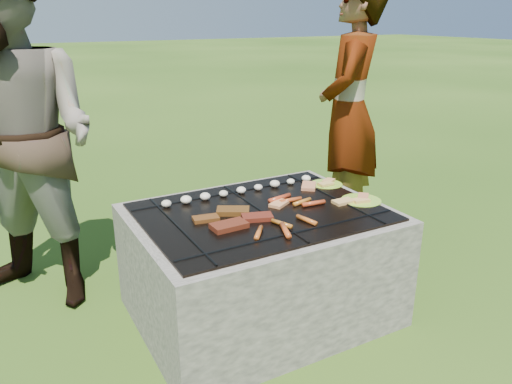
% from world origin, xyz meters
% --- Properties ---
extents(lawn, '(60.00, 60.00, 0.00)m').
position_xyz_m(lawn, '(0.00, 0.00, 0.00)').
color(lawn, '#264711').
rests_on(lawn, ground).
extents(fire_pit, '(1.30, 1.00, 0.62)m').
position_xyz_m(fire_pit, '(0.00, 0.00, 0.28)').
color(fire_pit, '#9D978B').
rests_on(fire_pit, ground).
extents(mushrooms, '(0.94, 0.06, 0.04)m').
position_xyz_m(mushrooms, '(0.01, 0.29, 0.63)').
color(mushrooms, beige).
rests_on(mushrooms, fire_pit).
extents(pork_slabs, '(0.38, 0.29, 0.03)m').
position_xyz_m(pork_slabs, '(-0.18, -0.05, 0.62)').
color(pork_slabs, brown).
rests_on(pork_slabs, fire_pit).
extents(sausages, '(0.56, 0.48, 0.03)m').
position_xyz_m(sausages, '(0.10, -0.12, 0.62)').
color(sausages, red).
rests_on(sausages, fire_pit).
extents(bread_on_grate, '(0.45, 0.41, 0.02)m').
position_xyz_m(bread_on_grate, '(0.35, 0.06, 0.62)').
color(bread_on_grate, tan).
rests_on(bread_on_grate, fire_pit).
extents(plate_far, '(0.24, 0.24, 0.03)m').
position_xyz_m(plate_far, '(0.56, 0.19, 0.61)').
color(plate_far, '#B9E536').
rests_on(plate_far, fire_pit).
extents(plate_near, '(0.25, 0.25, 0.03)m').
position_xyz_m(plate_near, '(0.56, -0.13, 0.61)').
color(plate_near, yellow).
rests_on(plate_near, fire_pit).
extents(cook, '(0.78, 0.78, 1.82)m').
position_xyz_m(cook, '(1.11, 0.69, 0.91)').
color(cook, gray).
rests_on(cook, ground).
extents(bystander, '(1.15, 1.16, 1.89)m').
position_xyz_m(bystander, '(-1.04, 0.75, 0.94)').
color(bystander, gray).
rests_on(bystander, ground).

